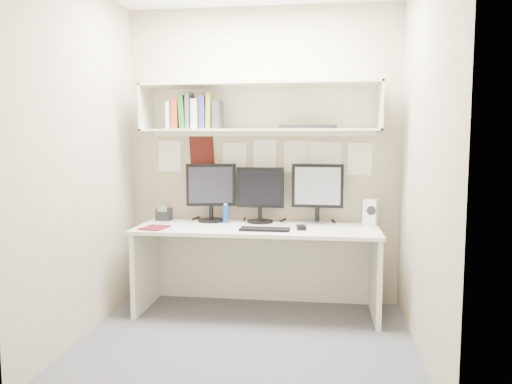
# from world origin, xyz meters

# --- Properties ---
(floor) EXTENTS (2.40, 2.00, 0.01)m
(floor) POSITION_xyz_m (0.00, 0.00, 0.00)
(floor) COLOR #4C4C51
(floor) RESTS_ON ground
(wall_back) EXTENTS (2.40, 0.02, 2.60)m
(wall_back) POSITION_xyz_m (0.00, 1.00, 1.30)
(wall_back) COLOR tan
(wall_back) RESTS_ON ground
(wall_front) EXTENTS (2.40, 0.02, 2.60)m
(wall_front) POSITION_xyz_m (0.00, -1.00, 1.30)
(wall_front) COLOR tan
(wall_front) RESTS_ON ground
(wall_left) EXTENTS (0.02, 2.00, 2.60)m
(wall_left) POSITION_xyz_m (-1.20, 0.00, 1.30)
(wall_left) COLOR tan
(wall_left) RESTS_ON ground
(wall_right) EXTENTS (0.02, 2.00, 2.60)m
(wall_right) POSITION_xyz_m (1.20, 0.00, 1.30)
(wall_right) COLOR tan
(wall_right) RESTS_ON ground
(desk) EXTENTS (2.00, 0.70, 0.73)m
(desk) POSITION_xyz_m (0.00, 0.65, 0.37)
(desk) COLOR silver
(desk) RESTS_ON floor
(overhead_hutch) EXTENTS (2.00, 0.38, 0.40)m
(overhead_hutch) POSITION_xyz_m (0.00, 0.86, 1.72)
(overhead_hutch) COLOR silver
(overhead_hutch) RESTS_ON wall_back
(pinned_papers) EXTENTS (1.92, 0.01, 0.48)m
(pinned_papers) POSITION_xyz_m (0.00, 0.99, 1.25)
(pinned_papers) COLOR white
(pinned_papers) RESTS_ON wall_back
(monitor_left) EXTENTS (0.44, 0.24, 0.51)m
(monitor_left) POSITION_xyz_m (-0.44, 0.87, 1.00)
(monitor_left) COLOR black
(monitor_left) RESTS_ON desk
(monitor_center) EXTENTS (0.41, 0.23, 0.48)m
(monitor_center) POSITION_xyz_m (-0.00, 0.87, 0.99)
(monitor_center) COLOR black
(monitor_center) RESTS_ON desk
(monitor_right) EXTENTS (0.44, 0.24, 0.51)m
(monitor_right) POSITION_xyz_m (0.49, 0.87, 1.01)
(monitor_right) COLOR #A5A5AA
(monitor_right) RESTS_ON desk
(keyboard) EXTENTS (0.40, 0.14, 0.02)m
(keyboard) POSITION_xyz_m (0.08, 0.48, 0.74)
(keyboard) COLOR black
(keyboard) RESTS_ON desk
(mouse) EXTENTS (0.09, 0.12, 0.03)m
(mouse) POSITION_xyz_m (0.37, 0.56, 0.75)
(mouse) COLOR black
(mouse) RESTS_ON desk
(speaker) EXTENTS (0.14, 0.14, 0.22)m
(speaker) POSITION_xyz_m (0.94, 0.86, 0.84)
(speaker) COLOR silver
(speaker) RESTS_ON desk
(blue_bottle) EXTENTS (0.05, 0.05, 0.17)m
(blue_bottle) POSITION_xyz_m (-0.30, 0.81, 0.81)
(blue_bottle) COLOR navy
(blue_bottle) RESTS_ON desk
(maroon_notebook) EXTENTS (0.22, 0.25, 0.01)m
(maroon_notebook) POSITION_xyz_m (-0.82, 0.45, 0.74)
(maroon_notebook) COLOR #580F17
(maroon_notebook) RESTS_ON desk
(desk_phone) EXTENTS (0.13, 0.12, 0.15)m
(desk_phone) POSITION_xyz_m (-0.87, 0.85, 0.79)
(desk_phone) COLOR black
(desk_phone) RESTS_ON desk
(book_stack) EXTENTS (0.46, 0.19, 0.31)m
(book_stack) POSITION_xyz_m (-0.55, 0.77, 1.67)
(book_stack) COLOR white
(book_stack) RESTS_ON overhead_hutch
(hutch_tray) EXTENTS (0.49, 0.27, 0.03)m
(hutch_tray) POSITION_xyz_m (0.40, 0.81, 1.56)
(hutch_tray) COLOR black
(hutch_tray) RESTS_ON overhead_hutch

